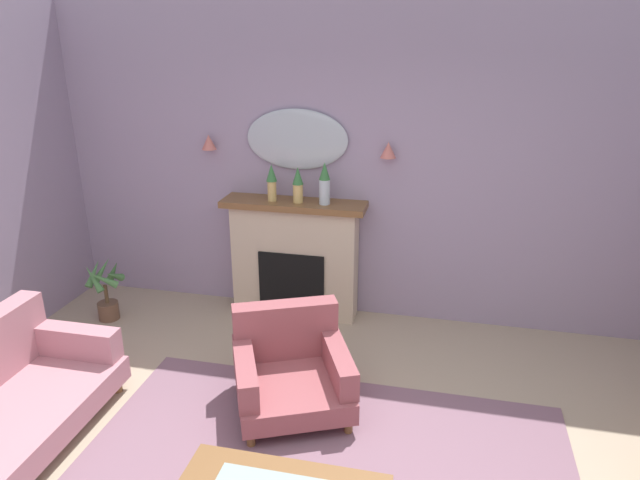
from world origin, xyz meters
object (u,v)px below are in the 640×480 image
at_px(mantel_vase_right, 298,184).
at_px(wall_sconce_left, 209,142).
at_px(wall_mirror, 297,139).
at_px(potted_plant_small_fern, 106,290).
at_px(mantel_vase_left, 325,183).
at_px(wall_sconce_right, 388,150).
at_px(fireplace, 295,260).
at_px(mantel_vase_centre, 272,181).
at_px(armchair_beside_couch, 291,367).

relative_size(mantel_vase_right, wall_sconce_left, 2.37).
bearing_deg(wall_mirror, potted_plant_small_fern, -159.02).
xyz_separation_m(mantel_vase_right, wall_mirror, (-0.05, 0.17, 0.38)).
bearing_deg(wall_sconce_left, mantel_vase_left, -5.96).
bearing_deg(wall_mirror, mantel_vase_left, -29.54).
bearing_deg(wall_sconce_left, wall_sconce_right, 0.00).
height_order(wall_sconce_left, potted_plant_small_fern, wall_sconce_left).
distance_m(fireplace, wall_mirror, 1.15).
distance_m(wall_sconce_left, potted_plant_small_fern, 1.74).
distance_m(wall_sconce_right, potted_plant_small_fern, 2.99).
xyz_separation_m(wall_mirror, wall_sconce_right, (0.85, -0.05, -0.05)).
xyz_separation_m(mantel_vase_right, wall_sconce_left, (-0.90, 0.12, 0.33)).
relative_size(mantel_vase_right, mantel_vase_left, 0.85).
height_order(mantel_vase_centre, mantel_vase_left, mantel_vase_left).
height_order(fireplace, wall_sconce_left, wall_sconce_left).
relative_size(armchair_beside_couch, potted_plant_small_fern, 1.78).
relative_size(fireplace, wall_sconce_left, 9.71).
height_order(mantel_vase_left, wall_sconce_left, wall_sconce_left).
xyz_separation_m(mantel_vase_centre, wall_mirror, (0.20, 0.17, 0.36)).
bearing_deg(mantel_vase_left, potted_plant_small_fern, -166.27).
bearing_deg(wall_sconce_left, mantel_vase_right, -7.59).
bearing_deg(fireplace, potted_plant_small_fern, -163.17).
height_order(mantel_vase_right, armchair_beside_couch, mantel_vase_right).
height_order(mantel_vase_centre, armchair_beside_couch, mantel_vase_centre).
distance_m(fireplace, wall_sconce_left, 1.38).
height_order(mantel_vase_left, wall_mirror, wall_mirror).
distance_m(mantel_vase_centre, mantel_vase_right, 0.25).
bearing_deg(armchair_beside_couch, mantel_vase_centre, 111.55).
relative_size(mantel_vase_left, potted_plant_small_fern, 0.65).
distance_m(wall_sconce_left, wall_sconce_right, 1.70).
relative_size(wall_sconce_left, armchair_beside_couch, 0.13).
distance_m(fireplace, armchair_beside_couch, 1.48).
bearing_deg(fireplace, mantel_vase_right, -29.53).
bearing_deg(mantel_vase_right, mantel_vase_centre, 180.00).
height_order(mantel_vase_right, wall_sconce_left, wall_sconce_left).
height_order(fireplace, wall_sconce_right, wall_sconce_right).
bearing_deg(mantel_vase_left, mantel_vase_right, 180.00).
bearing_deg(mantel_vase_centre, wall_sconce_right, 6.52).
bearing_deg(wall_sconce_left, wall_mirror, 3.37).
bearing_deg(wall_sconce_right, mantel_vase_right, -171.47).
xyz_separation_m(wall_sconce_right, armchair_beside_couch, (-0.50, -1.50, -1.35)).
xyz_separation_m(fireplace, wall_mirror, (-0.00, 0.14, 1.14)).
relative_size(mantel_vase_right, potted_plant_small_fern, 0.55).
relative_size(wall_mirror, potted_plant_small_fern, 1.59).
distance_m(mantel_vase_centre, wall_sconce_right, 1.10).
bearing_deg(armchair_beside_couch, wall_sconce_right, 71.48).
relative_size(wall_sconce_right, potted_plant_small_fern, 0.23).
xyz_separation_m(mantel_vase_right, wall_sconce_right, (0.80, 0.12, 0.33)).
xyz_separation_m(fireplace, armchair_beside_couch, (0.35, -1.41, -0.27)).
xyz_separation_m(mantel_vase_centre, wall_sconce_left, (-0.65, 0.12, 0.31)).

